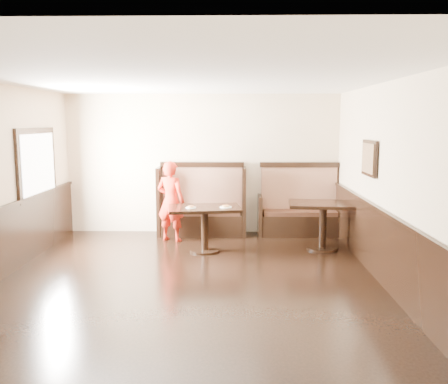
{
  "coord_description": "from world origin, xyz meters",
  "views": [
    {
      "loc": [
        0.64,
        -6.07,
        2.25
      ],
      "look_at": [
        0.46,
        2.35,
        1.0
      ],
      "focal_mm": 38.0,
      "sensor_mm": 36.0,
      "label": 1
    }
  ],
  "objects_px": {
    "table_main": "(205,217)",
    "table_neighbor": "(323,214)",
    "booth_neighbor": "(299,211)",
    "child": "(171,201)",
    "booth_main": "(202,208)"
  },
  "relations": [
    {
      "from": "booth_main",
      "to": "child",
      "type": "height_order",
      "value": "child"
    },
    {
      "from": "booth_neighbor",
      "to": "table_main",
      "type": "relative_size",
      "value": 1.24
    },
    {
      "from": "booth_main",
      "to": "booth_neighbor",
      "type": "height_order",
      "value": "same"
    },
    {
      "from": "table_main",
      "to": "table_neighbor",
      "type": "bearing_deg",
      "value": -2.72
    },
    {
      "from": "booth_main",
      "to": "booth_neighbor",
      "type": "relative_size",
      "value": 1.06
    },
    {
      "from": "table_neighbor",
      "to": "table_main",
      "type": "bearing_deg",
      "value": -169.56
    },
    {
      "from": "table_neighbor",
      "to": "child",
      "type": "bearing_deg",
      "value": 174.39
    },
    {
      "from": "table_neighbor",
      "to": "booth_main",
      "type": "bearing_deg",
      "value": 158.9
    },
    {
      "from": "booth_neighbor",
      "to": "table_neighbor",
      "type": "xyz_separation_m",
      "value": [
        0.27,
        -1.09,
        0.14
      ]
    },
    {
      "from": "table_neighbor",
      "to": "booth_neighbor",
      "type": "bearing_deg",
      "value": 109.08
    },
    {
      "from": "table_main",
      "to": "child",
      "type": "distance_m",
      "value": 1.0
    },
    {
      "from": "child",
      "to": "booth_neighbor",
      "type": "bearing_deg",
      "value": -146.24
    },
    {
      "from": "booth_neighbor",
      "to": "table_neighbor",
      "type": "height_order",
      "value": "booth_neighbor"
    },
    {
      "from": "table_main",
      "to": "table_neighbor",
      "type": "xyz_separation_m",
      "value": [
        2.09,
        0.2,
        0.02
      ]
    },
    {
      "from": "table_neighbor",
      "to": "child",
      "type": "xyz_separation_m",
      "value": [
        -2.77,
        0.52,
        0.14
      ]
    }
  ]
}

